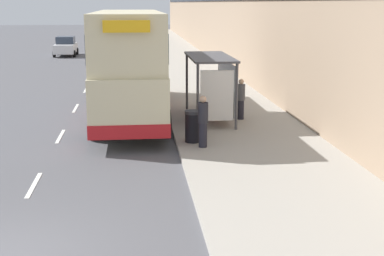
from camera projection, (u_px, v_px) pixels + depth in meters
name	position (u px, v px, depth m)	size (l,w,h in m)	color
pavement	(177.00, 55.00, 47.61)	(5.00, 93.00, 0.14)	#A39E93
lane_mark_1	(34.00, 185.00, 13.90)	(0.12, 2.00, 0.01)	silver
lane_mark_2	(60.00, 136.00, 18.97)	(0.12, 2.00, 0.01)	silver
lane_mark_3	(76.00, 108.00, 24.03)	(0.12, 2.00, 0.01)	silver
lane_mark_4	(86.00, 90.00, 29.09)	(0.12, 2.00, 0.01)	silver
lane_mark_5	(93.00, 77.00, 34.15)	(0.12, 2.00, 0.01)	silver
lane_mark_6	(98.00, 67.00, 39.22)	(0.12, 2.00, 0.01)	silver
lane_mark_7	(102.00, 60.00, 44.28)	(0.12, 2.00, 0.01)	silver
lane_mark_8	(105.00, 54.00, 49.34)	(0.12, 2.00, 0.01)	silver
bus_shelter	(215.00, 76.00, 20.58)	(1.60, 4.20, 2.48)	#4C4C51
double_decker_bus_near	(129.00, 62.00, 21.69)	(2.85, 11.44, 4.30)	beige
car_0	(136.00, 39.00, 58.11)	(2.08, 3.88, 1.70)	black
car_1	(66.00, 46.00, 47.64)	(1.92, 3.98, 1.72)	silver
pedestrian_at_shelter	(241.00, 99.00, 20.97)	(0.32, 0.32, 1.60)	#23232D
pedestrian_1	(203.00, 121.00, 16.88)	(0.33, 0.33, 1.66)	#23232D
litter_bin	(193.00, 126.00, 17.59)	(0.55, 0.55, 1.05)	black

